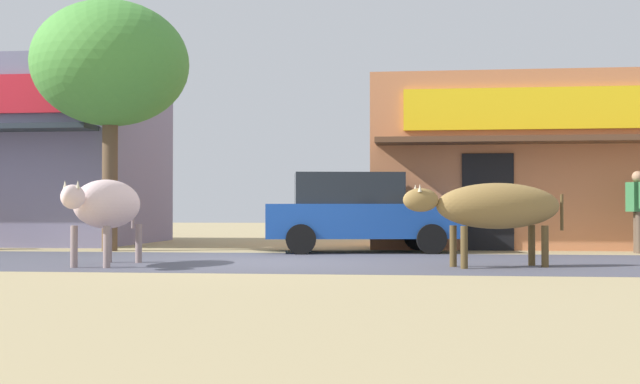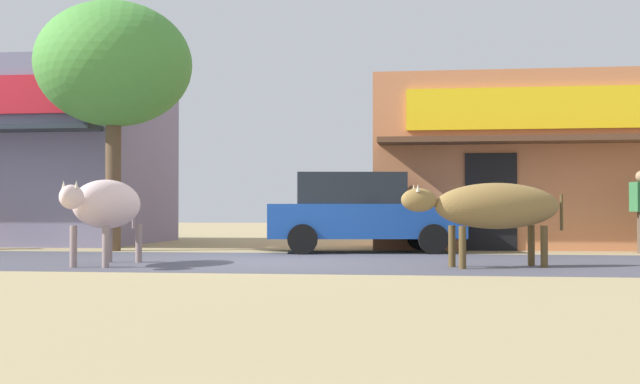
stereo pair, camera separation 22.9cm
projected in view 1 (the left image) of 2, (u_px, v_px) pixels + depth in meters
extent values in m
plane|color=tan|center=(273.00, 261.00, 14.61)|extent=(80.00, 80.00, 0.00)
cube|color=#494A57|center=(273.00, 261.00, 14.61)|extent=(72.00, 5.53, 0.00)
cube|color=slate|center=(19.00, 157.00, 22.60)|extent=(6.75, 5.40, 4.56)
cube|color=#C7774B|center=(527.00, 166.00, 21.05)|extent=(7.40, 5.40, 3.92)
cube|color=yellow|center=(542.00, 108.00, 18.33)|extent=(5.92, 0.10, 0.90)
cube|color=brown|center=(545.00, 140.00, 17.93)|extent=(7.10, 0.90, 0.12)
cube|color=black|center=(488.00, 202.00, 18.46)|extent=(1.10, 0.06, 2.10)
cylinder|color=brown|center=(110.00, 182.00, 18.31)|extent=(0.33, 0.33, 2.93)
ellipsoid|color=#488F39|center=(110.00, 64.00, 18.36)|extent=(3.36, 3.36, 2.69)
cube|color=#1A48A2|center=(362.00, 221.00, 17.79)|extent=(4.23, 2.36, 0.70)
cube|color=#1E2328|center=(348.00, 189.00, 17.79)|extent=(2.43, 1.92, 0.64)
cylinder|color=black|center=(417.00, 236.00, 18.71)|extent=(0.62, 0.28, 0.60)
cylinder|color=black|center=(431.00, 239.00, 16.99)|extent=(0.62, 0.28, 0.60)
cylinder|color=black|center=(299.00, 236.00, 18.58)|extent=(0.62, 0.28, 0.60)
cylinder|color=black|center=(301.00, 239.00, 16.86)|extent=(0.62, 0.28, 0.60)
ellipsoid|color=beige|center=(108.00, 204.00, 13.66)|extent=(0.85, 2.02, 0.78)
ellipsoid|color=beige|center=(73.00, 197.00, 12.44)|extent=(0.31, 0.57, 0.36)
cone|color=beige|center=(78.00, 184.00, 12.38)|extent=(0.06, 0.06, 0.12)
cone|color=beige|center=(65.00, 184.00, 12.41)|extent=(0.06, 0.06, 0.12)
cylinder|color=gray|center=(107.00, 247.00, 12.97)|extent=(0.11, 0.11, 0.65)
cylinder|color=gray|center=(74.00, 247.00, 13.06)|extent=(0.11, 0.11, 0.65)
cylinder|color=gray|center=(139.00, 244.00, 14.24)|extent=(0.11, 0.11, 0.65)
cylinder|color=gray|center=(109.00, 243.00, 14.33)|extent=(0.11, 0.11, 0.65)
cylinder|color=gray|center=(133.00, 210.00, 14.69)|extent=(0.05, 0.05, 0.63)
ellipsoid|color=olive|center=(499.00, 206.00, 13.20)|extent=(2.13, 1.28, 0.71)
ellipsoid|color=olive|center=(421.00, 200.00, 12.92)|extent=(0.62, 0.45, 0.36)
cone|color=beige|center=(420.00, 188.00, 12.82)|extent=(0.06, 0.06, 0.12)
cone|color=beige|center=(415.00, 188.00, 13.01)|extent=(0.06, 0.06, 0.12)
cylinder|color=brown|center=(464.00, 247.00, 12.83)|extent=(0.11, 0.11, 0.64)
cylinder|color=brown|center=(453.00, 246.00, 13.26)|extent=(0.11, 0.11, 0.64)
cylinder|color=brown|center=(545.00, 247.00, 13.12)|extent=(0.11, 0.11, 0.64)
cylinder|color=brown|center=(532.00, 245.00, 13.55)|extent=(0.11, 0.11, 0.64)
cylinder|color=brown|center=(562.00, 212.00, 13.44)|extent=(0.05, 0.05, 0.57)
cylinder|color=brown|center=(637.00, 232.00, 17.43)|extent=(0.14, 0.14, 0.84)
cylinder|color=brown|center=(639.00, 233.00, 17.25)|extent=(0.14, 0.14, 0.84)
cube|color=#33723F|center=(638.00, 197.00, 17.36)|extent=(0.47, 0.41, 0.60)
sphere|color=tan|center=(638.00, 177.00, 17.37)|extent=(0.23, 0.23, 0.23)
cylinder|color=#33723F|center=(635.00, 196.00, 17.62)|extent=(0.09, 0.09, 0.54)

